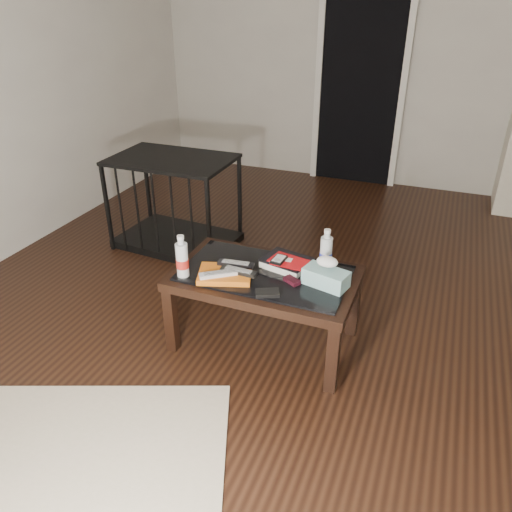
# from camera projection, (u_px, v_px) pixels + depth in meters

# --- Properties ---
(ground) EXTENTS (5.00, 5.00, 0.00)m
(ground) POSITION_uv_depth(u_px,v_px,m) (334.00, 306.00, 3.25)
(ground) COLOR black
(ground) RESTS_ON ground
(room_shell) EXTENTS (5.00, 5.00, 5.00)m
(room_shell) POSITION_uv_depth(u_px,v_px,m) (357.00, 36.00, 2.49)
(room_shell) COLOR beige
(room_shell) RESTS_ON ground
(doorway) EXTENTS (0.90, 0.08, 2.07)m
(doorway) POSITION_uv_depth(u_px,v_px,m) (360.00, 81.00, 4.92)
(doorway) COLOR black
(doorway) RESTS_ON ground
(coffee_table) EXTENTS (1.00, 0.60, 0.46)m
(coffee_table) POSITION_uv_depth(u_px,v_px,m) (265.00, 282.00, 2.75)
(coffee_table) COLOR black
(coffee_table) RESTS_ON ground
(pet_crate) EXTENTS (0.94, 0.67, 0.71)m
(pet_crate) POSITION_uv_depth(u_px,v_px,m) (176.00, 217.00, 3.95)
(pet_crate) COLOR black
(pet_crate) RESTS_ON ground
(magazines) EXTENTS (0.33, 0.29, 0.03)m
(magazines) POSITION_uv_depth(u_px,v_px,m) (225.00, 274.00, 2.68)
(magazines) COLOR orange
(magazines) RESTS_ON coffee_table
(remote_silver) EXTENTS (0.19, 0.16, 0.02)m
(remote_silver) POSITION_uv_depth(u_px,v_px,m) (218.00, 274.00, 2.63)
(remote_silver) COLOR silver
(remote_silver) RESTS_ON magazines
(remote_black_front) EXTENTS (0.20, 0.06, 0.02)m
(remote_black_front) POSITION_uv_depth(u_px,v_px,m) (239.00, 271.00, 2.65)
(remote_black_front) COLOR black
(remote_black_front) RESTS_ON magazines
(remote_black_back) EXTENTS (0.20, 0.07, 0.02)m
(remote_black_back) POSITION_uv_depth(u_px,v_px,m) (236.00, 264.00, 2.72)
(remote_black_back) COLOR black
(remote_black_back) RESTS_ON magazines
(textbook) EXTENTS (0.29, 0.25, 0.05)m
(textbook) POSITION_uv_depth(u_px,v_px,m) (286.00, 263.00, 2.77)
(textbook) COLOR black
(textbook) RESTS_ON coffee_table
(dvd_mailers) EXTENTS (0.21, 0.17, 0.01)m
(dvd_mailers) POSITION_uv_depth(u_px,v_px,m) (287.00, 260.00, 2.74)
(dvd_mailers) COLOR #B40C10
(dvd_mailers) RESTS_ON textbook
(ipod) EXTENTS (0.07, 0.11, 0.02)m
(ipod) POSITION_uv_depth(u_px,v_px,m) (279.00, 259.00, 2.73)
(ipod) COLOR black
(ipod) RESTS_ON dvd_mailers
(flip_phone) EXTENTS (0.10, 0.09, 0.02)m
(flip_phone) POSITION_uv_depth(u_px,v_px,m) (292.00, 281.00, 2.62)
(flip_phone) COLOR black
(flip_phone) RESTS_ON coffee_table
(wallet) EXTENTS (0.14, 0.11, 0.02)m
(wallet) POSITION_uv_depth(u_px,v_px,m) (267.00, 293.00, 2.52)
(wallet) COLOR black
(wallet) RESTS_ON coffee_table
(water_bottle_left) EXTENTS (0.08, 0.08, 0.24)m
(water_bottle_left) POSITION_uv_depth(u_px,v_px,m) (182.00, 256.00, 2.64)
(water_bottle_left) COLOR silver
(water_bottle_left) RESTS_ON coffee_table
(water_bottle_right) EXTENTS (0.08, 0.08, 0.24)m
(water_bottle_right) POSITION_uv_depth(u_px,v_px,m) (326.00, 250.00, 2.70)
(water_bottle_right) COLOR silver
(water_bottle_right) RESTS_ON coffee_table
(tissue_box) EXTENTS (0.25, 0.17, 0.09)m
(tissue_box) POSITION_uv_depth(u_px,v_px,m) (326.00, 278.00, 2.58)
(tissue_box) COLOR teal
(tissue_box) RESTS_ON coffee_table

